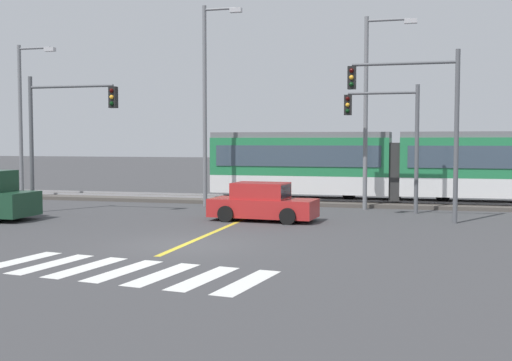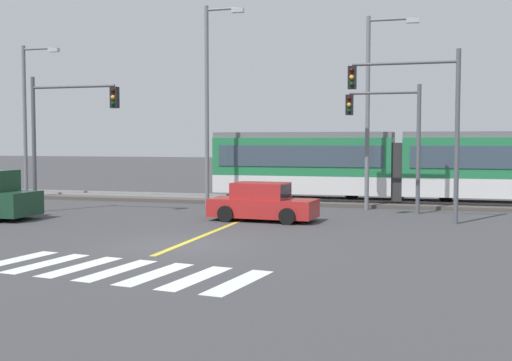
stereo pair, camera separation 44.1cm
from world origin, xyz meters
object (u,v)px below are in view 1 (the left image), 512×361
at_px(street_lamp_centre, 208,95).
at_px(sedan_crossing, 263,203).
at_px(light_rail_tram, 395,164).
at_px(traffic_light_mid_right, 420,109).
at_px(traffic_light_far_right, 391,128).
at_px(traffic_light_mid_left, 60,122).
at_px(street_lamp_west, 24,112).
at_px(street_lamp_east, 371,101).

bearing_deg(street_lamp_centre, sedan_crossing, -50.48).
relative_size(light_rail_tram, traffic_light_mid_right, 2.78).
bearing_deg(traffic_light_far_right, sedan_crossing, -138.61).
distance_m(sedan_crossing, traffic_light_mid_left, 9.72).
bearing_deg(street_lamp_west, traffic_light_far_right, -3.43).
height_order(traffic_light_mid_right, street_lamp_centre, street_lamp_centre).
height_order(sedan_crossing, street_lamp_centre, street_lamp_centre).
height_order(traffic_light_far_right, street_lamp_west, street_lamp_west).
distance_m(light_rail_tram, traffic_light_far_right, 4.02).
bearing_deg(traffic_light_mid_left, street_lamp_west, 136.26).
xyz_separation_m(traffic_light_mid_right, street_lamp_west, (-20.45, 4.23, 0.31)).
bearing_deg(light_rail_tram, street_lamp_west, -172.61).
height_order(light_rail_tram, traffic_light_mid_left, traffic_light_mid_left).
relative_size(sedan_crossing, traffic_light_mid_left, 0.72).
relative_size(sedan_crossing, street_lamp_west, 0.52).
bearing_deg(street_lamp_centre, traffic_light_mid_left, -138.81).
xyz_separation_m(light_rail_tram, traffic_light_mid_left, (-13.93, -7.58, 1.93)).
relative_size(traffic_light_far_right, street_lamp_centre, 0.58).
distance_m(sedan_crossing, street_lamp_west, 15.92).
bearing_deg(traffic_light_far_right, street_lamp_east, 131.38).
relative_size(traffic_light_mid_right, traffic_light_far_right, 1.18).
xyz_separation_m(street_lamp_west, street_lamp_centre, (10.51, -0.54, 0.67)).
distance_m(light_rail_tram, street_lamp_centre, 9.83).
bearing_deg(light_rail_tram, traffic_light_mid_right, -79.91).
height_order(sedan_crossing, traffic_light_far_right, traffic_light_far_right).
relative_size(light_rail_tram, traffic_light_mid_left, 3.09).
bearing_deg(street_lamp_east, sedan_crossing, -125.27).
bearing_deg(traffic_light_far_right, street_lamp_west, 176.57).
bearing_deg(traffic_light_mid_left, light_rail_tram, 28.56).
bearing_deg(traffic_light_far_right, street_lamp_centre, 175.97).
bearing_deg(street_lamp_east, traffic_light_mid_left, -158.58).
distance_m(traffic_light_mid_right, traffic_light_far_right, 3.38).
xyz_separation_m(traffic_light_far_right, street_lamp_west, (-19.20, 1.15, 0.97)).
bearing_deg(street_lamp_east, light_rail_tram, 67.56).
height_order(sedan_crossing, street_lamp_east, street_lamp_east).
height_order(traffic_light_far_right, street_lamp_east, street_lamp_east).
relative_size(traffic_light_mid_right, street_lamp_east, 0.75).
bearing_deg(light_rail_tram, traffic_light_far_right, -90.82).
distance_m(sedan_crossing, street_lamp_centre, 7.77).
relative_size(street_lamp_west, street_lamp_centre, 0.86).
bearing_deg(traffic_light_mid_right, street_lamp_west, 168.32).
height_order(sedan_crossing, street_lamp_west, street_lamp_west).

